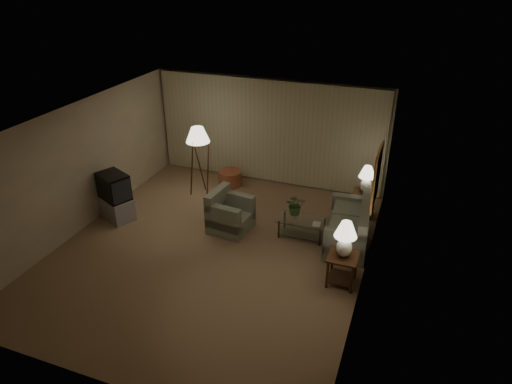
{
  "coord_description": "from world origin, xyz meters",
  "views": [
    {
      "loc": [
        3.5,
        -6.92,
        5.31
      ],
      "look_at": [
        0.72,
        0.6,
        1.14
      ],
      "focal_mm": 32.0,
      "sensor_mm": 36.0,
      "label": 1
    }
  ],
  "objects_px": {
    "side_table_far": "(364,200)",
    "vase": "(295,215)",
    "table_lamp_near": "(345,236)",
    "tv_cabinet": "(117,208)",
    "side_table_near": "(342,264)",
    "crt_tv": "(114,186)",
    "ottoman": "(230,178)",
    "armchair": "(231,215)",
    "table_lamp_far": "(367,177)",
    "sofa": "(347,228)",
    "floor_lamp": "(199,160)",
    "coffee_table": "(302,225)"
  },
  "relations": [
    {
      "from": "table_lamp_far",
      "to": "crt_tv",
      "type": "relative_size",
      "value": 0.76
    },
    {
      "from": "armchair",
      "to": "table_lamp_near",
      "type": "bearing_deg",
      "value": -105.5
    },
    {
      "from": "side_table_far",
      "to": "crt_tv",
      "type": "relative_size",
      "value": 0.72
    },
    {
      "from": "tv_cabinet",
      "to": "floor_lamp",
      "type": "bearing_deg",
      "value": 78.39
    },
    {
      "from": "sofa",
      "to": "vase",
      "type": "distance_m",
      "value": 1.09
    },
    {
      "from": "floor_lamp",
      "to": "vase",
      "type": "relative_size",
      "value": 11.4
    },
    {
      "from": "sofa",
      "to": "vase",
      "type": "xyz_separation_m",
      "value": [
        -1.08,
        -0.1,
        0.13
      ]
    },
    {
      "from": "table_lamp_near",
      "to": "table_lamp_far",
      "type": "height_order",
      "value": "table_lamp_near"
    },
    {
      "from": "armchair",
      "to": "crt_tv",
      "type": "xyz_separation_m",
      "value": [
        -2.6,
        -0.43,
        0.44
      ]
    },
    {
      "from": "armchair",
      "to": "crt_tv",
      "type": "height_order",
      "value": "crt_tv"
    },
    {
      "from": "crt_tv",
      "to": "vase",
      "type": "distance_m",
      "value": 4.04
    },
    {
      "from": "side_table_near",
      "to": "table_lamp_far",
      "type": "height_order",
      "value": "table_lamp_far"
    },
    {
      "from": "sofa",
      "to": "side_table_near",
      "type": "relative_size",
      "value": 2.93
    },
    {
      "from": "side_table_near",
      "to": "ottoman",
      "type": "height_order",
      "value": "side_table_near"
    },
    {
      "from": "table_lamp_near",
      "to": "vase",
      "type": "xyz_separation_m",
      "value": [
        -1.23,
        1.25,
        -0.52
      ]
    },
    {
      "from": "table_lamp_near",
      "to": "coffee_table",
      "type": "distance_m",
      "value": 1.81
    },
    {
      "from": "side_table_far",
      "to": "table_lamp_near",
      "type": "distance_m",
      "value": 2.67
    },
    {
      "from": "side_table_near",
      "to": "vase",
      "type": "relative_size",
      "value": 3.91
    },
    {
      "from": "side_table_far",
      "to": "table_lamp_near",
      "type": "bearing_deg",
      "value": -90.0
    },
    {
      "from": "side_table_near",
      "to": "side_table_far",
      "type": "bearing_deg",
      "value": 90.0
    },
    {
      "from": "sofa",
      "to": "vase",
      "type": "height_order",
      "value": "sofa"
    },
    {
      "from": "armchair",
      "to": "side_table_far",
      "type": "height_order",
      "value": "armchair"
    },
    {
      "from": "sofa",
      "to": "tv_cabinet",
      "type": "relative_size",
      "value": 1.92
    },
    {
      "from": "table_lamp_near",
      "to": "ottoman",
      "type": "xyz_separation_m",
      "value": [
        -3.46,
        2.98,
        -0.81
      ]
    },
    {
      "from": "sofa",
      "to": "table_lamp_far",
      "type": "relative_size",
      "value": 2.79
    },
    {
      "from": "table_lamp_far",
      "to": "tv_cabinet",
      "type": "xyz_separation_m",
      "value": [
        -5.2,
        -2.03,
        -0.72
      ]
    },
    {
      "from": "table_lamp_near",
      "to": "table_lamp_far",
      "type": "bearing_deg",
      "value": 90.0
    },
    {
      "from": "sofa",
      "to": "tv_cabinet",
      "type": "xyz_separation_m",
      "value": [
        -5.05,
        -0.78,
        -0.11
      ]
    },
    {
      "from": "side_table_far",
      "to": "table_lamp_far",
      "type": "height_order",
      "value": "table_lamp_far"
    },
    {
      "from": "armchair",
      "to": "vase",
      "type": "height_order",
      "value": "armchair"
    },
    {
      "from": "table_lamp_near",
      "to": "floor_lamp",
      "type": "bearing_deg",
      "value": 150.13
    },
    {
      "from": "side_table_near",
      "to": "side_table_far",
      "type": "relative_size",
      "value": 1.0
    },
    {
      "from": "sofa",
      "to": "floor_lamp",
      "type": "height_order",
      "value": "floor_lamp"
    },
    {
      "from": "sofa",
      "to": "table_lamp_near",
      "type": "xyz_separation_m",
      "value": [
        0.15,
        -1.35,
        0.65
      ]
    },
    {
      "from": "side_table_far",
      "to": "crt_tv",
      "type": "bearing_deg",
      "value": -158.64
    },
    {
      "from": "coffee_table",
      "to": "tv_cabinet",
      "type": "relative_size",
      "value": 1.11
    },
    {
      "from": "armchair",
      "to": "ottoman",
      "type": "bearing_deg",
      "value": 29.18
    },
    {
      "from": "table_lamp_near",
      "to": "tv_cabinet",
      "type": "bearing_deg",
      "value": 173.78
    },
    {
      "from": "side_table_far",
      "to": "armchair",
      "type": "bearing_deg",
      "value": -148.36
    },
    {
      "from": "side_table_near",
      "to": "crt_tv",
      "type": "distance_m",
      "value": 5.24
    },
    {
      "from": "side_table_far",
      "to": "floor_lamp",
      "type": "relative_size",
      "value": 0.34
    },
    {
      "from": "crt_tv",
      "to": "ottoman",
      "type": "relative_size",
      "value": 1.42
    },
    {
      "from": "side_table_far",
      "to": "vase",
      "type": "distance_m",
      "value": 1.83
    },
    {
      "from": "coffee_table",
      "to": "ottoman",
      "type": "relative_size",
      "value": 1.74
    },
    {
      "from": "table_lamp_far",
      "to": "side_table_far",
      "type": "bearing_deg",
      "value": -45.0
    },
    {
      "from": "floor_lamp",
      "to": "coffee_table",
      "type": "bearing_deg",
      "value": -19.53
    },
    {
      "from": "sofa",
      "to": "tv_cabinet",
      "type": "height_order",
      "value": "sofa"
    },
    {
      "from": "table_lamp_far",
      "to": "crt_tv",
      "type": "xyz_separation_m",
      "value": [
        -5.2,
        -2.03,
        -0.18
      ]
    },
    {
      "from": "side_table_near",
      "to": "floor_lamp",
      "type": "relative_size",
      "value": 0.34
    },
    {
      "from": "armchair",
      "to": "vase",
      "type": "xyz_separation_m",
      "value": [
        1.37,
        0.25,
        0.14
      ]
    }
  ]
}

